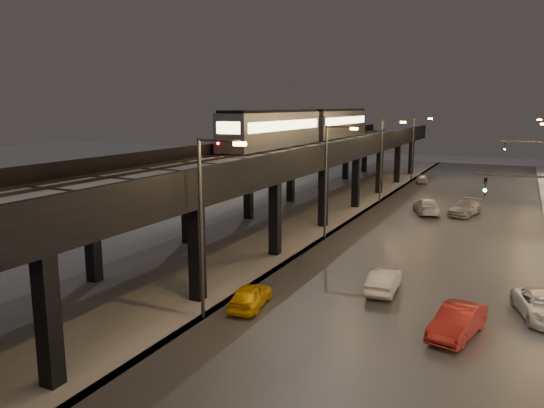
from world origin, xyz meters
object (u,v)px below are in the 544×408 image
at_px(car_taxi, 250,297).
at_px(car_mid_dark, 426,207).
at_px(car_onc_dark, 543,308).
at_px(car_onc_white, 465,209).
at_px(car_near_white, 384,281).
at_px(car_far_white, 422,179).
at_px(car_onc_silver, 457,322).
at_px(subway_train, 309,125).

distance_m(car_taxi, car_mid_dark, 29.55).
distance_m(car_onc_dark, car_onc_white, 25.89).
bearing_deg(car_near_white, car_taxi, 39.87).
bearing_deg(car_onc_dark, car_taxi, -176.21).
distance_m(car_far_white, car_onc_silver, 50.67).
bearing_deg(car_onc_dark, car_onc_white, 88.11).
height_order(subway_train, car_onc_silver, subway_train).
height_order(car_taxi, car_onc_silver, car_onc_silver).
xyz_separation_m(car_mid_dark, car_onc_dark, (9.60, -24.41, -0.10)).
distance_m(car_far_white, car_onc_dark, 47.75).
xyz_separation_m(subway_train, car_onc_silver, (19.56, -31.18, -7.65)).
bearing_deg(car_taxi, car_mid_dark, -106.83).
xyz_separation_m(car_far_white, car_onc_silver, (10.09, -49.65, 0.09)).
distance_m(car_near_white, car_onc_white, 24.71).
bearing_deg(subway_train, car_mid_dark, -11.92).
height_order(car_mid_dark, car_far_white, car_mid_dark).
relative_size(car_far_white, car_onc_white, 0.73).
height_order(car_taxi, car_onc_dark, car_taxi).
bearing_deg(car_near_white, car_onc_dark, 173.18).
bearing_deg(car_onc_silver, car_mid_dark, 114.55).
bearing_deg(car_mid_dark, car_onc_dark, 92.43).
bearing_deg(car_far_white, car_onc_silver, 91.00).
xyz_separation_m(subway_train, car_mid_dark, (13.56, -2.86, -7.62)).
xyz_separation_m(car_near_white, car_onc_dark, (8.06, -0.53, -0.04)).
height_order(car_near_white, car_onc_white, car_onc_white).
distance_m(car_mid_dark, car_far_white, 21.72).
height_order(car_mid_dark, car_onc_dark, car_mid_dark).
relative_size(car_mid_dark, car_far_white, 1.40).
bearing_deg(car_far_white, car_onc_dark, 96.18).
relative_size(car_taxi, car_near_white, 0.92).
height_order(subway_train, car_taxi, subway_train).
bearing_deg(car_taxi, car_near_white, -145.68).
relative_size(subway_train, car_mid_dark, 7.13).
height_order(car_near_white, car_onc_silver, car_onc_silver).
relative_size(subway_train, car_onc_silver, 8.42).
distance_m(car_near_white, car_onc_dark, 8.07).
distance_m(car_mid_dark, car_onc_silver, 28.95).
bearing_deg(car_near_white, car_onc_white, -97.62).
height_order(car_onc_silver, car_onc_dark, car_onc_silver).
bearing_deg(subway_train, car_taxi, -73.79).
distance_m(car_taxi, car_far_white, 50.58).
relative_size(car_near_white, car_mid_dark, 0.81).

